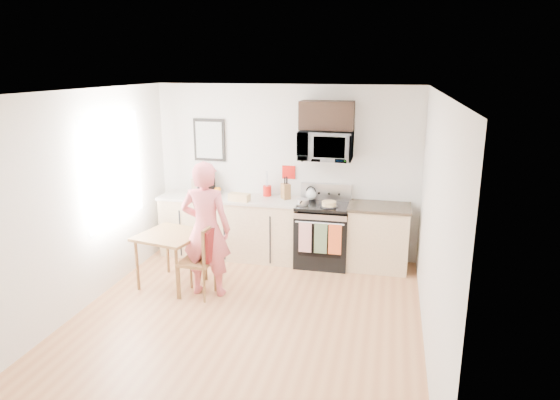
% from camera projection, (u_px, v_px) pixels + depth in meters
% --- Properties ---
extents(floor, '(4.60, 4.60, 0.00)m').
position_uv_depth(floor, '(243.00, 323.00, 5.73)').
color(floor, '#AE6C43').
rests_on(floor, ground).
extents(back_wall, '(4.00, 0.04, 2.60)m').
position_uv_depth(back_wall, '(286.00, 172.00, 7.56)').
color(back_wall, silver).
rests_on(back_wall, floor).
extents(front_wall, '(4.00, 0.04, 2.60)m').
position_uv_depth(front_wall, '(137.00, 315.00, 3.22)').
color(front_wall, silver).
rests_on(front_wall, floor).
extents(left_wall, '(0.04, 4.60, 2.60)m').
position_uv_depth(left_wall, '(77.00, 204.00, 5.82)').
color(left_wall, silver).
rests_on(left_wall, floor).
extents(right_wall, '(0.04, 4.60, 2.60)m').
position_uv_depth(right_wall, '(433.00, 227.00, 4.96)').
color(right_wall, silver).
rests_on(right_wall, floor).
extents(ceiling, '(4.00, 4.60, 0.04)m').
position_uv_depth(ceiling, '(239.00, 92.00, 5.05)').
color(ceiling, white).
rests_on(ceiling, back_wall).
extents(window, '(0.06, 1.40, 1.50)m').
position_uv_depth(window, '(115.00, 169.00, 6.50)').
color(window, silver).
rests_on(window, left_wall).
extents(cabinet_left, '(2.10, 0.60, 0.90)m').
position_uv_depth(cabinet_left, '(231.00, 228.00, 7.67)').
color(cabinet_left, tan).
rests_on(cabinet_left, floor).
extents(countertop_left, '(2.14, 0.64, 0.04)m').
position_uv_depth(countertop_left, '(230.00, 198.00, 7.54)').
color(countertop_left, beige).
rests_on(countertop_left, cabinet_left).
extents(cabinet_right, '(0.84, 0.60, 0.90)m').
position_uv_depth(cabinet_right, '(378.00, 238.00, 7.19)').
color(cabinet_right, tan).
rests_on(cabinet_right, floor).
extents(countertop_right, '(0.88, 0.64, 0.04)m').
position_uv_depth(countertop_right, '(380.00, 207.00, 7.07)').
color(countertop_right, black).
rests_on(countertop_right, cabinet_right).
extents(range, '(0.76, 0.70, 1.16)m').
position_uv_depth(range, '(323.00, 236.00, 7.34)').
color(range, black).
rests_on(range, floor).
extents(microwave, '(0.76, 0.51, 0.42)m').
position_uv_depth(microwave, '(326.00, 145.00, 7.10)').
color(microwave, '#B7B8BC').
rests_on(microwave, back_wall).
extents(upper_cabinet, '(0.76, 0.35, 0.40)m').
position_uv_depth(upper_cabinet, '(327.00, 115.00, 7.03)').
color(upper_cabinet, black).
rests_on(upper_cabinet, back_wall).
extents(wall_art, '(0.50, 0.04, 0.65)m').
position_uv_depth(wall_art, '(209.00, 140.00, 7.67)').
color(wall_art, black).
rests_on(wall_art, back_wall).
extents(wall_trivet, '(0.20, 0.02, 0.20)m').
position_uv_depth(wall_trivet, '(289.00, 172.00, 7.53)').
color(wall_trivet, '#B5150F').
rests_on(wall_trivet, back_wall).
extents(person, '(0.65, 0.44, 1.74)m').
position_uv_depth(person, '(206.00, 229.00, 6.26)').
color(person, '#CB3746').
rests_on(person, floor).
extents(dining_table, '(0.80, 0.80, 0.72)m').
position_uv_depth(dining_table, '(171.00, 240.00, 6.56)').
color(dining_table, brown).
rests_on(dining_table, floor).
extents(chair, '(0.46, 0.42, 0.95)m').
position_uv_depth(chair, '(206.00, 252.00, 6.23)').
color(chair, brown).
rests_on(chair, floor).
extents(knife_block, '(0.17, 0.18, 0.23)m').
position_uv_depth(knife_block, '(286.00, 191.00, 7.40)').
color(knife_block, brown).
rests_on(knife_block, countertop_left).
extents(utensil_crock, '(0.13, 0.13, 0.38)m').
position_uv_depth(utensil_crock, '(267.00, 186.00, 7.55)').
color(utensil_crock, '#B5150F').
rests_on(utensil_crock, countertop_left).
extents(fruit_bowl, '(0.27, 0.27, 0.10)m').
position_uv_depth(fruit_bowl, '(217.00, 191.00, 7.72)').
color(fruit_bowl, white).
rests_on(fruit_bowl, countertop_left).
extents(milk_carton, '(0.11, 0.11, 0.22)m').
position_uv_depth(milk_carton, '(194.00, 186.00, 7.74)').
color(milk_carton, tan).
rests_on(milk_carton, countertop_left).
extents(coffee_maker, '(0.22, 0.30, 0.34)m').
position_uv_depth(coffee_maker, '(206.00, 183.00, 7.71)').
color(coffee_maker, black).
rests_on(coffee_maker, countertop_left).
extents(bread_bag, '(0.32, 0.19, 0.11)m').
position_uv_depth(bread_bag, '(239.00, 197.00, 7.29)').
color(bread_bag, '#DBB773').
rests_on(bread_bag, countertop_left).
extents(cake, '(0.25, 0.25, 0.08)m').
position_uv_depth(cake, '(329.00, 204.00, 7.05)').
color(cake, black).
rests_on(cake, range).
extents(kettle, '(0.17, 0.17, 0.21)m').
position_uv_depth(kettle, '(311.00, 194.00, 7.40)').
color(kettle, white).
rests_on(kettle, range).
extents(pot, '(0.18, 0.30, 0.09)m').
position_uv_depth(pot, '(303.00, 202.00, 7.13)').
color(pot, '#B7B8BC').
rests_on(pot, range).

